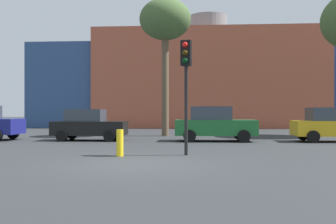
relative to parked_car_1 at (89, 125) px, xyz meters
The scene contains 8 objects.
ground_plane 9.77m from the parked_car_1, 66.67° to the right, with size 200.00×200.00×0.00m, color #2D3033.
building_backdrop 21.66m from the parked_car_1, 70.73° to the left, with size 35.30×10.13×11.48m.
parked_car_1 is the anchor object (origin of this frame).
parked_car_2 6.68m from the parked_car_1, ahead, with size 4.18×2.05×1.81m.
parked_car_3 12.71m from the parked_car_1, ahead, with size 4.05×1.99×1.75m.
traffic_light_island 8.78m from the parked_car_1, 51.10° to the right, with size 0.41×0.40×4.07m.
bare_tree_0 8.56m from the parked_car_1, 48.03° to the left, with size 3.28×3.28×8.75m.
bollard_yellow_0 7.76m from the parked_car_1, 66.61° to the right, with size 0.24×0.24×0.93m, color yellow.
Camera 1 is at (1.80, -11.33, 1.54)m, focal length 41.24 mm.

